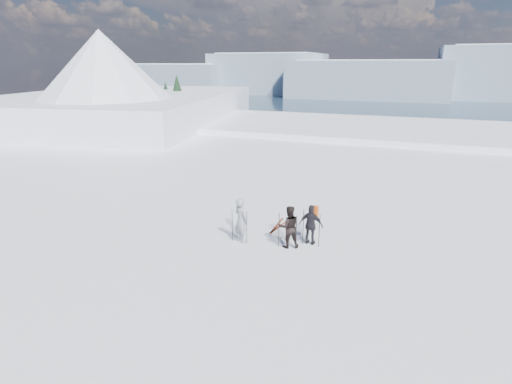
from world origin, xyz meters
TOP-DOWN VIEW (x-y plane):
  - lake_basin at (0.00, 30.00)m, footprint 820.00×820.00m
  - far_mountain_range at (29.60, 454.78)m, footprint 770.00×110.00m
  - near_ridge at (-26.56, 29.34)m, footprint 31.37×35.68m
  - skier_grey at (-1.84, 1.59)m, footprint 0.75×0.67m
  - skier_dark at (-0.03, 1.75)m, footprint 0.97×0.89m
  - skier_pack at (0.67, 2.27)m, footprint 0.93×0.44m
  - backpack at (0.69, 2.52)m, footprint 0.34×0.21m
  - ski_poles at (-0.38, 1.77)m, footprint 3.18×0.74m
  - skis_loose at (-0.95, 3.48)m, footprint 0.42×1.70m

SIDE VIEW (x-z plane):
  - far_mountain_range at x=29.60m, z-range -33.69..19.31m
  - lake_basin at x=0.00m, z-range -42.31..29.31m
  - near_ridge at x=-26.56m, z-range -16.29..9.33m
  - skis_loose at x=-0.95m, z-range 0.00..0.03m
  - ski_poles at x=-0.38m, z-range -0.03..1.33m
  - skier_pack at x=0.67m, z-range 0.00..1.53m
  - skier_dark at x=-0.03m, z-range 0.00..1.60m
  - skier_grey at x=-1.84m, z-range 0.00..1.72m
  - backpack at x=0.69m, z-range 1.53..2.02m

